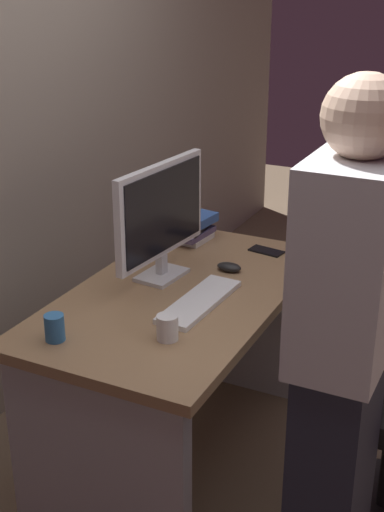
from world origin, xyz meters
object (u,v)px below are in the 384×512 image
person_at_desk (342,360)px  mouse (229,267)px  keyboard (199,302)px  book_stack (192,227)px  cup_near_keyboard (167,327)px  cup_by_monitor (55,328)px  monitor (161,215)px  office_chair (378,408)px  desk (180,346)px  cell_phone (266,251)px

person_at_desk → mouse: (0.65, 0.63, -0.08)m
keyboard → book_stack: book_stack is taller
cup_near_keyboard → cup_by_monitor: (-0.17, 0.33, 0.00)m
monitor → cup_near_keyboard: monitor is taller
keyboard → person_at_desk: bearing=-115.5°
office_chair → keyboard: bearing=99.4°
monitor → cup_by_monitor: size_ratio=6.00×
keyboard → cup_by_monitor: cup_by_monitor is taller
person_at_desk → book_stack: person_at_desk is taller
office_chair → person_at_desk: size_ratio=0.57×
office_chair → cup_near_keyboard: office_chair is taller
desk → cell_phone: cell_phone is taller
mouse → cup_near_keyboard: 0.61m
book_stack → person_at_desk: bearing=-134.2°
cup_by_monitor → cup_near_keyboard: bearing=-63.0°
keyboard → cup_by_monitor: size_ratio=4.78×
keyboard → monitor: bearing=59.6°
person_at_desk → monitor: person_at_desk is taller
desk → keyboard: bearing=-121.4°
person_at_desk → book_stack: (0.89, 0.92, -0.04)m
monitor → mouse: bearing=-51.2°
desk → mouse: size_ratio=13.27×
cup_by_monitor → book_stack: size_ratio=0.38×
desk → cup_near_keyboard: size_ratio=15.48×
desk → office_chair: size_ratio=1.41×
monitor → cell_phone: size_ratio=3.75×
office_chair → keyboard: (-0.11, 0.65, 0.32)m
person_at_desk → mouse: bearing=44.2°
desk → book_stack: book_stack is taller
office_chair → person_at_desk: bearing=174.0°
monitor → book_stack: monitor is taller
cup_near_keyboard → cell_phone: size_ratio=0.60×
office_chair → cell_phone: size_ratio=6.53×
desk → keyboard: (-0.07, -0.11, 0.25)m
cup_near_keyboard → keyboard: bearing=3.9°
office_chair → person_at_desk: (-0.43, 0.05, 0.41)m
cell_phone → keyboard: bearing=-174.5°
desk → person_at_desk: (-0.39, -0.72, 0.34)m
cup_near_keyboard → mouse: bearing=4.1°
cup_near_keyboard → person_at_desk: bearing=-94.1°
person_at_desk → cup_near_keyboard: size_ratio=19.12×
desk → cup_near_keyboard: bearing=-159.2°
desk → book_stack: (0.50, 0.20, 0.30)m
book_stack → cell_phone: size_ratio=1.64×
keyboard → cell_phone: 0.58m
monitor → keyboard: monitor is taller
person_at_desk → keyboard: (0.32, 0.60, -0.09)m
person_at_desk → cell_phone: person_at_desk is taller
person_at_desk → cup_by_monitor: (-0.12, 0.91, -0.05)m
monitor → cup_near_keyboard: (-0.43, -0.25, -0.21)m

